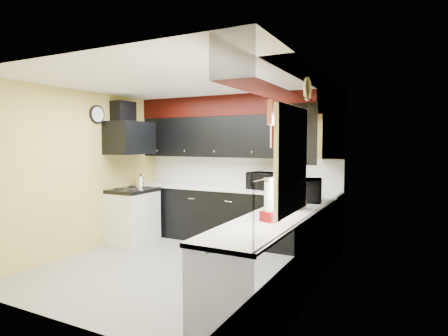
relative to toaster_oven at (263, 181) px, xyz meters
The scene contains 35 objects.
ground 1.96m from the toaster_oven, 110.17° to the right, with size 3.60×3.60×0.00m, color gray.
wall_back 0.65m from the toaster_oven, 154.81° to the left, with size 3.60×0.06×2.50m, color #E0C666.
wall_right 1.98m from the toaster_oven, 51.15° to the right, with size 0.06×3.60×2.50m, color #E0C666.
wall_left 2.82m from the toaster_oven, 147.00° to the right, with size 0.06×3.60×2.50m, color #E0C666.
ceiling 2.17m from the toaster_oven, 110.17° to the right, with size 3.60×3.60×0.06m, color white.
cab_back 0.85m from the toaster_oven, behind, with size 3.60×0.60×0.90m, color black.
cab_right 2.15m from the toaster_oven, 62.97° to the right, with size 0.60×3.00×0.90m, color black.
counter_back 0.59m from the toaster_oven, behind, with size 3.62×0.64×0.04m, color white.
counter_right 2.07m from the toaster_oven, 62.97° to the right, with size 0.64×3.02×0.04m, color white.
splash_back 0.63m from the toaster_oven, 155.65° to the left, with size 3.60×0.02×0.50m, color white.
splash_right 1.97m from the toaster_oven, 51.38° to the right, with size 0.02×3.60×0.50m, color white.
upper_back 1.29m from the toaster_oven, behind, with size 2.60×0.35×0.70m, color black.
upper_right 1.43m from the toaster_oven, 30.89° to the right, with size 0.35×1.80×0.70m, color black.
soffit_back 1.37m from the toaster_oven, behind, with size 3.60×0.36×0.35m, color black.
soffit_right 2.37m from the toaster_oven, 58.37° to the right, with size 0.36×3.24×0.35m, color black.
stove 2.30m from the toaster_oven, 159.18° to the right, with size 0.60×0.75×0.86m, color white.
cooktop 2.22m from the toaster_oven, 159.18° to the right, with size 0.62×0.77×0.06m, color black.
hood 2.36m from the toaster_oven, 159.63° to the right, with size 0.50×0.78×0.55m, color black.
hood_duct 2.63m from the toaster_oven, 160.72° to the right, with size 0.24×0.40×0.40m, color black.
window 2.76m from the toaster_oven, 63.36° to the right, with size 0.03×0.86×0.96m, color white, non-canonical shape.
valance 2.84m from the toaster_oven, 64.41° to the right, with size 0.04×0.88×0.20m, color red.
pan_top 0.96m from the toaster_oven, ahead, with size 0.03×0.22×0.40m, color black, non-canonical shape.
pan_mid 0.73m from the toaster_oven, 24.15° to the right, with size 0.03×0.28×0.46m, color black, non-canonical shape.
pan_low 0.71m from the toaster_oven, 29.53° to the left, with size 0.03×0.24×0.42m, color black, non-canonical shape.
cut_board 0.80m from the toaster_oven, 41.42° to the right, with size 0.03×0.26×0.35m, color white.
baskets 1.77m from the toaster_oven, 57.22° to the right, with size 0.27×0.27×0.50m, color brown, non-canonical shape.
clock 2.87m from the toaster_oven, 151.17° to the right, with size 0.03×0.30×0.30m, color black, non-canonical shape.
deco_plate 2.53m from the toaster_oven, 57.38° to the right, with size 0.03×0.24×0.24m, color white, non-canonical shape.
toaster_oven is the anchor object (origin of this frame).
microwave 1.31m from the toaster_oven, 42.28° to the right, with size 0.52×0.35×0.29m, color black.
utensil_crock 0.54m from the toaster_oven, ahead, with size 0.14×0.14×0.15m, color white.
knife_block 0.22m from the toaster_oven, 10.17° to the left, with size 0.09×0.12×0.20m, color black.
kettle 2.18m from the toaster_oven, 166.51° to the right, with size 0.20×0.20×0.18m, color silver, non-canonical shape.
dispenser_a 2.24m from the toaster_oven, 65.40° to the right, with size 0.14×0.14×0.37m, color #570008, non-canonical shape.
dispenser_b 2.49m from the toaster_oven, 67.17° to the right, with size 0.15×0.15×0.40m, color #600007, non-canonical shape.
Camera 1 is at (2.78, -4.16, 1.71)m, focal length 30.00 mm.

